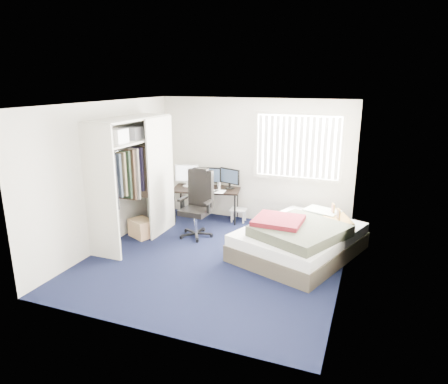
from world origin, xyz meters
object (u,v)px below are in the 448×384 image
at_px(office_chair, 198,210).
at_px(nightstand, 335,219).
at_px(desk, 207,186).
at_px(bed, 299,239).

bearing_deg(office_chair, nightstand, 8.40).
distance_m(office_chair, nightstand, 2.48).
bearing_deg(desk, nightstand, -11.19).
relative_size(desk, nightstand, 1.60).
xyz_separation_m(desk, office_chair, (0.19, -0.88, -0.23)).
distance_m(desk, bed, 2.45).
height_order(nightstand, bed, nightstand).
bearing_deg(bed, nightstand, 49.39).
relative_size(office_chair, nightstand, 1.37).
distance_m(desk, office_chair, 0.93).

